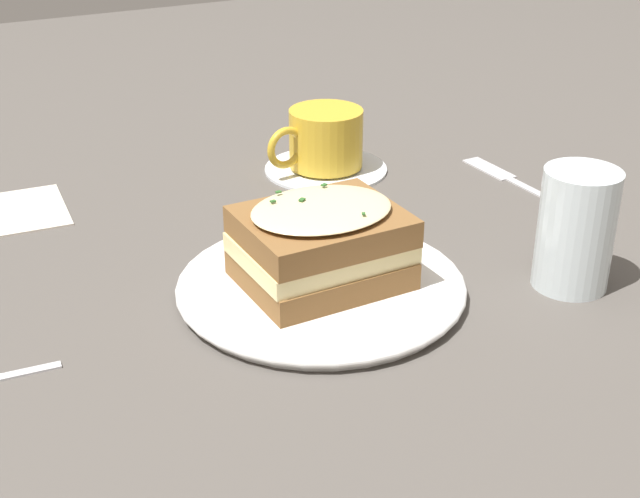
# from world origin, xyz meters

# --- Properties ---
(ground_plane) EXTENTS (2.40, 2.40, 0.00)m
(ground_plane) POSITION_xyz_m (0.00, 0.00, 0.00)
(ground_plane) COLOR #514C47
(dinner_plate) EXTENTS (0.25, 0.25, 0.01)m
(dinner_plate) POSITION_xyz_m (0.00, 0.02, 0.01)
(dinner_plate) COLOR white
(dinner_plate) RESTS_ON ground_plane
(sandwich) EXTENTS (0.11, 0.13, 0.07)m
(sandwich) POSITION_xyz_m (0.00, 0.02, 0.05)
(sandwich) COLOR brown
(sandwich) RESTS_ON dinner_plate
(teacup_with_saucer) EXTENTS (0.14, 0.15, 0.07)m
(teacup_with_saucer) POSITION_xyz_m (0.25, -0.12, 0.03)
(teacup_with_saucer) COLOR white
(teacup_with_saucer) RESTS_ON ground_plane
(water_glass) EXTENTS (0.06, 0.06, 0.11)m
(water_glass) POSITION_xyz_m (-0.09, -0.18, 0.05)
(water_glass) COLOR silver
(water_glass) RESTS_ON ground_plane
(fork) EXTENTS (0.19, 0.02, 0.00)m
(fork) POSITION_xyz_m (0.13, -0.28, 0.00)
(fork) COLOR silver
(fork) RESTS_ON ground_plane
(napkin) EXTENTS (0.12, 0.10, 0.00)m
(napkin) POSITION_xyz_m (0.29, 0.21, 0.00)
(napkin) COLOR silver
(napkin) RESTS_ON ground_plane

